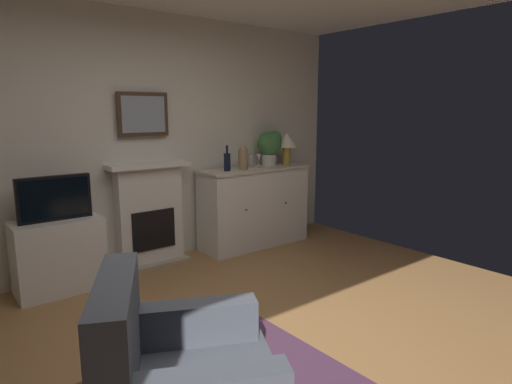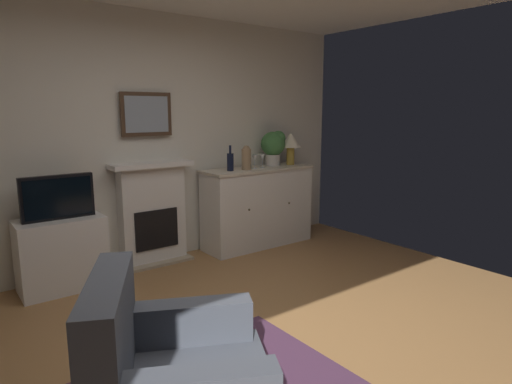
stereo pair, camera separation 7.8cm
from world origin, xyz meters
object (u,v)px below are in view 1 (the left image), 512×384
Objects in this scene: vase_decorative at (243,158)px; tv_cabinet at (59,255)px; tv_set at (55,198)px; potted_plant_small at (270,145)px; wine_bottle at (227,162)px; wine_glass_center at (259,158)px; fireplace_unit at (150,214)px; framed_picture at (143,114)px; sideboard_cabinet at (254,207)px; table_lamp at (287,142)px; wine_glass_left at (251,158)px.

vase_decorative is 2.19m from tv_cabinet.
potted_plant_small reaches higher than tv_set.
wine_bottle is 0.45m from wine_glass_center.
wine_bottle is (0.87, -0.20, 0.52)m from fireplace_unit.
framed_picture is 3.33× the size of wine_glass_center.
wine_bottle is 1.03× the size of vase_decorative.
vase_decorative is 0.51m from potted_plant_small.
vase_decorative reaches higher than sideboard_cabinet.
table_lamp reaches higher than wine_glass_center.
tv_cabinet is at bearing 90.00° from tv_set.
wine_glass_center is 2.31m from tv_set.
wine_bottle reaches higher than wine_glass_center.
wine_glass_center is (-0.48, -0.03, -0.16)m from table_lamp.
tv_cabinet is at bearing 178.77° from wine_glass_center.
fireplace_unit is 1.47× the size of tv_cabinet.
fireplace_unit is at bearing 9.45° from tv_cabinet.
potted_plant_small is (0.49, 0.10, 0.12)m from vase_decorative.
wine_bottle is at bearing 178.85° from wine_glass_left.
tv_cabinet is (-2.30, 0.05, -0.74)m from wine_glass_center.
table_lamp is 0.24m from potted_plant_small.
fireplace_unit is at bearing 168.11° from vase_decorative.
framed_picture is 1.85m from table_lamp.
vase_decorative is 2.07m from tv_set.
framed_picture is 3.33× the size of wine_glass_left.
wine_glass_left is at bearing -11.76° from framed_picture.
wine_bottle is at bearing -12.96° from fireplace_unit.
tv_cabinet is (-2.19, 0.05, -0.74)m from wine_glass_left.
sideboard_cabinet is at bearing 140.52° from wine_glass_center.
framed_picture is 1.96× the size of vase_decorative.
fireplace_unit is at bearing 172.15° from sideboard_cabinet.
wine_glass_center is at bearing -175.91° from table_lamp.
sideboard_cabinet reaches higher than tv_cabinet.
wine_glass_left is at bearing -9.70° from fireplace_unit.
wine_bottle is 0.21m from vase_decorative.
wine_bottle is 0.39× the size of tv_cabinet.
table_lamp reaches higher than fireplace_unit.
table_lamp is 0.53× the size of tv_cabinet.
tv_set is at bearing 179.51° from wine_bottle.
potted_plant_small is (-0.24, 0.05, -0.02)m from table_lamp.
fireplace_unit is 1.04m from tv_set.
potted_plant_small is (0.69, 0.07, 0.15)m from wine_bottle.
sideboard_cabinet is 0.79m from potted_plant_small.
table_lamp is 0.74m from vase_decorative.
wine_bottle reaches higher than tv_set.
potted_plant_small is (0.24, 0.08, 0.13)m from wine_glass_center.
wine_glass_left reaches higher than tv_set.
table_lamp is at bearing 1.47° from wine_bottle.
tv_set is (-2.78, -0.01, -0.37)m from table_lamp.
vase_decorative reaches higher than tv_cabinet.
framed_picture reaches higher than potted_plant_small.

